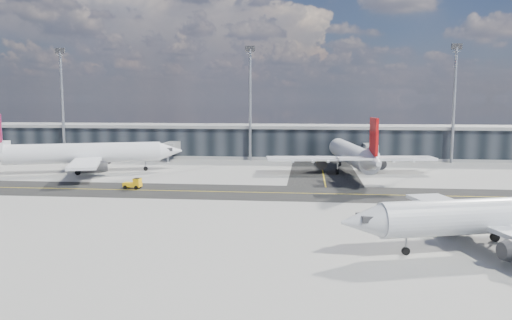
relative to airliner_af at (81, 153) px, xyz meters
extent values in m
plane|color=gray|center=(33.32, -22.49, -4.17)|extent=(300.00, 300.00, 0.00)
cube|color=black|center=(33.32, -18.49, -4.16)|extent=(180.00, 14.00, 0.02)
cube|color=black|center=(51.32, 12.51, -4.16)|extent=(14.00, 50.00, 0.02)
cube|color=yellow|center=(33.32, -18.49, -4.14)|extent=(180.00, 0.25, 0.01)
cube|color=yellow|center=(51.32, 12.51, -4.14)|extent=(0.25, 50.00, 0.01)
cube|color=black|center=(33.32, 32.51, -0.17)|extent=(150.00, 12.00, 8.00)
cube|color=gray|center=(33.32, 32.51, 4.23)|extent=(152.00, 13.00, 0.80)
cube|color=gray|center=(33.32, 32.51, -3.77)|extent=(150.00, 12.20, 0.80)
cube|color=gray|center=(13.32, 24.51, -0.67)|extent=(3.00, 10.00, 2.40)
cylinder|color=gray|center=(13.32, 19.51, -2.97)|extent=(0.60, 0.60, 2.40)
cube|color=gray|center=(63.32, 24.51, -0.67)|extent=(3.00, 10.00, 2.40)
cylinder|color=gray|center=(63.32, 19.51, -2.97)|extent=(0.60, 0.60, 2.40)
cylinder|color=gray|center=(-16.68, 25.51, 9.83)|extent=(0.70, 0.70, 28.00)
cube|color=#2D2D30|center=(-16.68, 25.51, 24.03)|extent=(2.50, 0.50, 1.40)
cylinder|color=gray|center=(33.32, 25.51, 9.83)|extent=(0.70, 0.70, 28.00)
cube|color=#2D2D30|center=(33.32, 25.51, 24.03)|extent=(2.50, 0.50, 1.40)
cylinder|color=gray|center=(83.32, 25.51, 9.83)|extent=(0.70, 0.70, 28.00)
cube|color=#2D2D30|center=(83.32, 25.51, 24.03)|extent=(2.50, 0.50, 1.40)
cylinder|color=white|center=(0.61, 0.22, 0.07)|extent=(31.41, 14.64, 4.24)
cone|color=white|center=(17.60, 6.24, 0.07)|extent=(6.42, 5.77, 4.24)
cube|color=white|center=(1.61, 0.57, -0.99)|extent=(17.06, 35.76, 0.53)
cylinder|color=#2D2D30|center=(0.48, 6.92, -2.15)|extent=(5.01, 3.79, 2.44)
cylinder|color=#2D2D30|center=(4.73, -5.07, -2.15)|extent=(5.01, 3.79, 2.44)
cube|color=silver|center=(0.48, 6.92, -1.31)|extent=(2.14, 1.11, 0.85)
cube|color=silver|center=(4.73, -5.07, -1.31)|extent=(2.14, 1.11, 0.85)
cube|color=#2D2D30|center=(17.10, 6.07, 0.50)|extent=(2.78, 2.91, 0.74)
cylinder|color=gray|center=(12.60, 4.47, -2.90)|extent=(0.33, 0.33, 2.12)
cylinder|color=black|center=(12.60, 4.47, -3.69)|extent=(1.02, 0.67, 0.95)
cylinder|color=black|center=(-1.46, 2.86, -3.59)|extent=(1.28, 0.89, 1.17)
cylinder|color=black|center=(0.67, -3.14, -3.59)|extent=(1.28, 0.89, 1.17)
cylinder|color=white|center=(57.22, 4.73, 0.02)|extent=(8.04, 31.69, 4.19)
cone|color=white|center=(55.02, 22.39, 0.02)|extent=(4.80, 5.71, 4.19)
cone|color=white|center=(59.49, -13.46, 0.65)|extent=(4.93, 6.75, 4.19)
cube|color=white|center=(57.09, 5.77, -1.03)|extent=(35.97, 9.60, 0.52)
cylinder|color=#2D2D30|center=(50.73, 6.03, -2.18)|extent=(2.93, 4.66, 2.41)
cylinder|color=#2D2D30|center=(63.20, 7.58, -2.18)|extent=(2.93, 4.66, 2.41)
cube|color=silver|center=(50.73, 6.03, -1.34)|extent=(0.67, 2.13, 0.84)
cube|color=silver|center=(63.20, 7.58, -1.34)|extent=(0.67, 2.13, 0.84)
cube|color=red|center=(59.42, -12.94, 5.04)|extent=(1.01, 4.42, 6.49)
cube|color=white|center=(59.49, -13.46, 1.28)|extent=(12.83, 4.46, 0.37)
cube|color=#2D2D30|center=(55.09, 21.87, 0.44)|extent=(2.54, 2.36, 0.73)
cylinder|color=gray|center=(55.67, 17.19, -2.91)|extent=(0.28, 0.28, 2.09)
cylinder|color=black|center=(55.67, 17.19, -3.70)|extent=(0.48, 0.98, 0.94)
cylinder|color=black|center=(54.23, 3.30, -3.59)|extent=(0.66, 1.21, 1.15)
cylinder|color=black|center=(60.47, 4.08, -3.59)|extent=(0.66, 1.21, 1.15)
cylinder|color=silver|center=(68.66, -47.65, -0.48)|extent=(27.57, 11.23, 3.68)
cone|color=silver|center=(53.62, -52.02, -0.48)|extent=(5.45, 4.82, 3.68)
cube|color=silver|center=(67.78, -47.91, -1.41)|extent=(13.15, 31.37, 0.46)
cylinder|color=#2D2D30|center=(65.35, -42.86, -2.42)|extent=(4.31, 3.11, 2.12)
cube|color=silver|center=(65.35, -42.86, -1.68)|extent=(1.87, 0.87, 0.74)
cube|color=#2D2D30|center=(54.06, -51.89, -0.12)|extent=(2.33, 2.46, 0.64)
cylinder|color=gray|center=(58.04, -50.73, -3.06)|extent=(0.27, 0.27, 1.84)
cylinder|color=black|center=(58.04, -50.73, -3.75)|extent=(0.89, 0.54, 0.83)
cylinder|color=black|center=(68.78, -44.74, -3.66)|extent=(1.10, 0.72, 1.01)
cube|color=yellow|center=(17.52, -17.49, -3.39)|extent=(3.23, 1.75, 0.72)
cube|color=yellow|center=(18.44, -17.58, -2.72)|extent=(1.26, 1.45, 0.93)
cube|color=black|center=(18.44, -17.58, -2.36)|extent=(1.16, 1.39, 0.26)
cylinder|color=black|center=(18.61, -16.92, -3.81)|extent=(0.75, 0.33, 0.72)
cylinder|color=black|center=(18.48, -18.26, -3.81)|extent=(0.75, 0.33, 0.72)
cylinder|color=black|center=(16.55, -16.72, -3.81)|extent=(0.75, 0.33, 0.72)
cylinder|color=black|center=(16.42, -18.06, -3.81)|extent=(0.75, 0.33, 0.72)
imported|color=white|center=(61.10, 10.63, -3.35)|extent=(2.73, 5.88, 1.63)
camera|label=1|loc=(48.09, -100.89, 11.52)|focal=35.00mm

